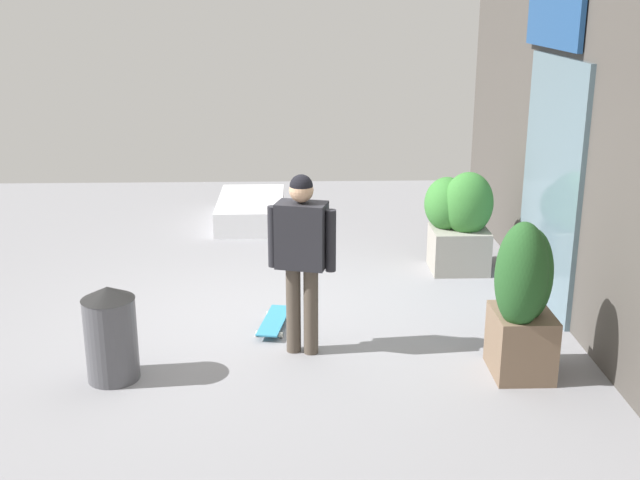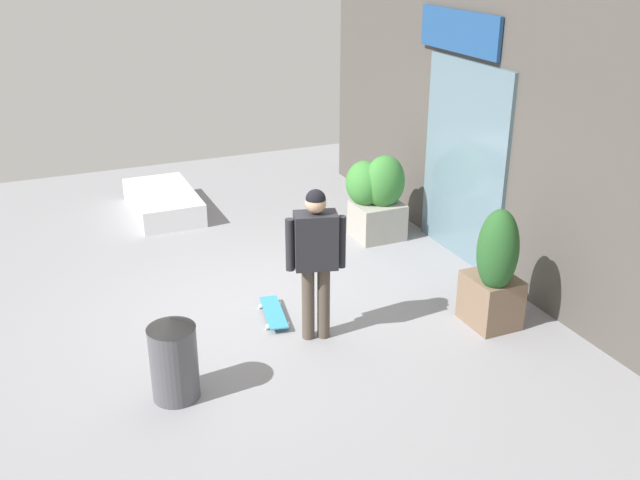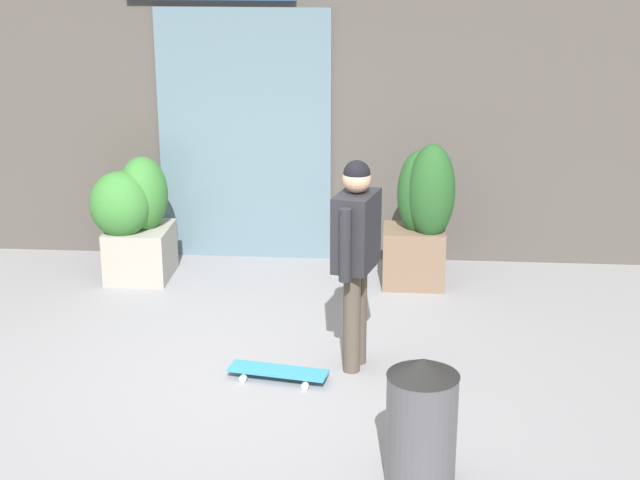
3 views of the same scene
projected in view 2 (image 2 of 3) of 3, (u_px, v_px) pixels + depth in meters
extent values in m
plane|color=gray|center=(265.00, 311.00, 8.12)|extent=(12.00, 12.00, 0.00)
cube|color=#4C4742|center=(501.00, 129.00, 8.51)|extent=(8.44, 0.25, 3.54)
cube|color=slate|center=(464.00, 163.00, 9.07)|extent=(1.71, 0.06, 2.50)
cube|color=navy|center=(459.00, 31.00, 8.70)|extent=(1.63, 0.05, 0.49)
cylinder|color=#4C4238|center=(308.00, 303.00, 7.44)|extent=(0.13, 0.13, 0.81)
cylinder|color=#4C4238|center=(324.00, 302.00, 7.46)|extent=(0.13, 0.13, 0.81)
cube|color=#232328|center=(316.00, 240.00, 7.18)|extent=(0.36, 0.48, 0.57)
cylinder|color=#232328|center=(290.00, 245.00, 7.16)|extent=(0.09, 0.09, 0.54)
cylinder|color=#232328|center=(341.00, 242.00, 7.23)|extent=(0.09, 0.09, 0.54)
sphere|color=tan|center=(316.00, 203.00, 7.02)|extent=(0.21, 0.21, 0.21)
sphere|color=black|center=(316.00, 199.00, 7.01)|extent=(0.20, 0.20, 0.20)
cube|color=teal|center=(274.00, 312.00, 7.96)|extent=(0.77, 0.33, 0.02)
cylinder|color=silver|center=(260.00, 306.00, 8.17)|extent=(0.06, 0.04, 0.05)
cylinder|color=silver|center=(280.00, 304.00, 8.21)|extent=(0.06, 0.04, 0.05)
cylinder|color=silver|center=(267.00, 327.00, 7.74)|extent=(0.06, 0.04, 0.05)
cylinder|color=silver|center=(288.00, 325.00, 7.78)|extent=(0.06, 0.04, 0.05)
cube|color=brown|center=(491.00, 300.00, 7.77)|extent=(0.57, 0.48, 0.55)
ellipsoid|color=#235123|center=(498.00, 250.00, 7.37)|extent=(0.43, 0.42, 0.89)
ellipsoid|color=#235123|center=(499.00, 248.00, 7.51)|extent=(0.40, 0.38, 0.80)
cube|color=gray|center=(377.00, 220.00, 9.99)|extent=(0.58, 0.64, 0.50)
ellipsoid|color=#387A33|center=(365.00, 183.00, 9.84)|extent=(0.57, 0.52, 0.62)
ellipsoid|color=#387A33|center=(383.00, 182.00, 9.94)|extent=(0.48, 0.53, 0.58)
ellipsoid|color=#387A33|center=(384.00, 182.00, 9.76)|extent=(0.47, 0.58, 0.72)
cylinder|color=#4C4C51|center=(174.00, 363.00, 6.50)|extent=(0.43, 0.43, 0.71)
cone|color=black|center=(170.00, 323.00, 6.34)|extent=(0.44, 0.44, 0.11)
cube|color=white|center=(163.00, 202.00, 10.89)|extent=(1.67, 0.90, 0.34)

